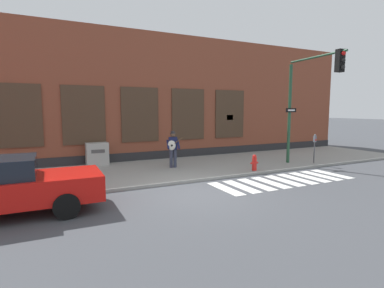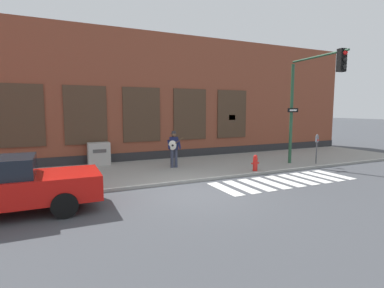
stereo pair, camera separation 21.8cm
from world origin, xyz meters
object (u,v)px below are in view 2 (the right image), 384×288
at_px(busker, 174,147).
at_px(fire_hydrant, 255,163).
at_px(traffic_light, 311,90).
at_px(parking_meter, 317,144).
at_px(red_car, 5,186).
at_px(utility_box, 99,154).

xyz_separation_m(busker, fire_hydrant, (2.92, -2.17, -0.60)).
bearing_deg(traffic_light, parking_meter, 25.53).
height_order(red_car, busker, busker).
height_order(traffic_light, parking_meter, traffic_light).
bearing_deg(busker, red_car, -149.89).
relative_size(traffic_light, utility_box, 4.65).
bearing_deg(traffic_light, fire_hydrant, 171.20).
distance_m(traffic_light, fire_hydrant, 4.10).
relative_size(traffic_light, parking_meter, 3.47).
height_order(traffic_light, utility_box, traffic_light).
distance_m(red_car, parking_meter, 12.93).
distance_m(traffic_light, parking_meter, 2.84).
bearing_deg(red_car, fire_hydrant, 8.75).
height_order(busker, utility_box, busker).
xyz_separation_m(red_car, utility_box, (3.15, 5.71, -0.12)).
relative_size(utility_box, fire_hydrant, 1.53).
bearing_deg(busker, utility_box, 144.29).
height_order(parking_meter, utility_box, parking_meter).
bearing_deg(parking_meter, traffic_light, -154.47).
bearing_deg(parking_meter, utility_box, 156.71).
distance_m(busker, traffic_light, 6.61).
relative_size(busker, fire_hydrant, 2.38).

